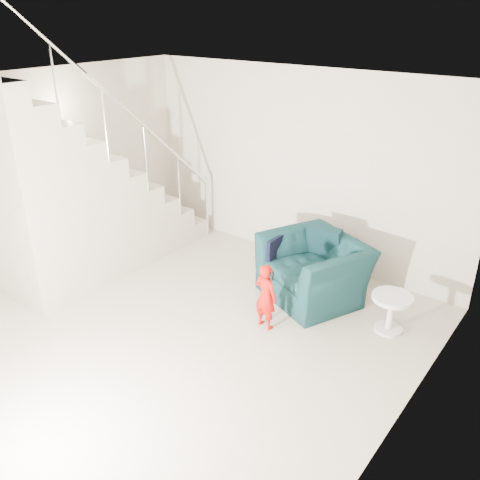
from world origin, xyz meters
name	(u,v)px	position (x,y,z in m)	size (l,w,h in m)	color
floor	(164,342)	(0.00, 0.00, 0.00)	(5.50, 5.50, 0.00)	tan
ceiling	(145,92)	(0.00, 0.00, 2.70)	(5.50, 5.50, 0.00)	silver
back_wall	(299,167)	(0.00, 2.75, 1.35)	(5.00, 5.00, 0.00)	#B3A692
left_wall	(17,183)	(-2.50, 0.00, 1.35)	(5.50, 5.50, 0.00)	#B3A692
right_wall	(397,315)	(2.50, 0.00, 1.35)	(5.50, 5.50, 0.00)	#B3A692
armchair	(314,269)	(0.82, 1.86, 0.39)	(1.20, 1.04, 0.78)	black
toddler	(266,296)	(0.71, 0.94, 0.40)	(0.29, 0.19, 0.80)	#9E0705
side_table	(391,307)	(1.89, 1.73, 0.31)	(0.46, 0.46, 0.46)	silver
staircase	(82,209)	(-2.00, 0.55, 0.95)	(1.02, 3.03, 3.62)	#ADA089
cushion	(325,242)	(0.76, 2.21, 0.63)	(0.47, 0.13, 0.44)	black
throw	(278,254)	(0.33, 1.77, 0.49)	(0.04, 0.45, 0.50)	black
phone	(272,276)	(0.80, 0.93, 0.70)	(0.02, 0.05, 0.10)	black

